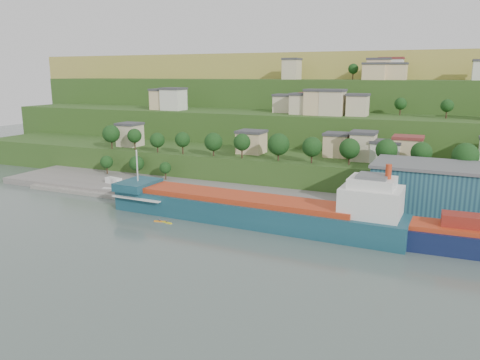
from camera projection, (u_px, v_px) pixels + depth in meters
The scene contains 10 objects.
ground at pixel (212, 229), 115.32m from camera, with size 500.00×500.00×0.00m, color #465551.
quay at pixel (320, 209), 132.49m from camera, with size 220.00×26.00×4.00m, color slate.
pebble_beach at pixel (96, 188), 156.52m from camera, with size 40.00×18.00×2.40m, color slate.
hillside at pixel (347, 141), 265.96m from camera, with size 360.00×211.06×96.00m.
cargo_ship_near at pixel (259, 211), 119.19m from camera, with size 78.40×15.25×20.05m.
warehouse at pixel (434, 188), 121.86m from camera, with size 31.58×19.96×12.80m.
caravan at pixel (114, 182), 154.99m from camera, with size 5.73×2.39×2.67m, color white.
dinghy at pixel (109, 189), 148.56m from camera, with size 4.34×1.63×0.87m, color silver.
kayak_orange at pixel (160, 221), 121.22m from camera, with size 3.14×1.24×0.78m.
kayak_yellow at pixel (167, 222), 120.18m from camera, with size 3.13×1.21×0.77m.
Camera 1 is at (50.34, -97.80, 37.36)m, focal length 35.00 mm.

